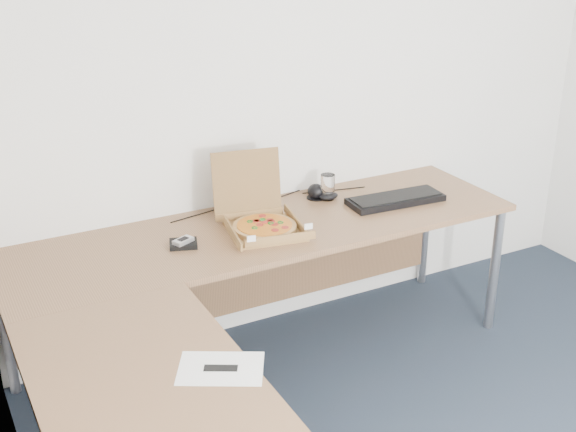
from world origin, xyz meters
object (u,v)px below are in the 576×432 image
wallet (183,244)px  desk (243,285)px  keyboard (395,200)px  pizza_box (263,222)px  drinking_glass (328,187)px

wallet → desk: bearing=-56.8°
keyboard → wallet: size_ratio=4.07×
pizza_box → wallet: size_ratio=3.15×
drinking_glass → keyboard: size_ratio=0.26×
pizza_box → desk: bearing=-115.2°
desk → keyboard: bearing=20.7°
wallet → drinking_glass: bearing=31.5°
pizza_box → drinking_glass: 0.52m
pizza_box → keyboard: bearing=10.4°
drinking_glass → keyboard: drinking_glass is taller
keyboard → wallet: (-1.15, 0.01, -0.01)m
desk → pizza_box: (0.29, 0.40, 0.07)m
pizza_box → keyboard: (0.76, -0.00, -0.02)m
keyboard → wallet: 1.15m
drinking_glass → wallet: drinking_glass is taller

